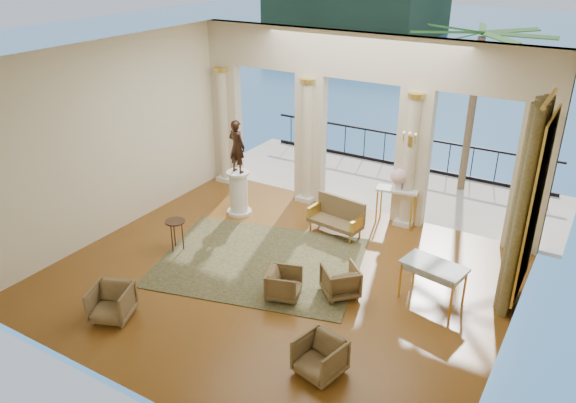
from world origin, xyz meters
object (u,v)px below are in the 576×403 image
Objects in this scene: statue at (237,146)px; game_table at (434,269)px; settee at (337,216)px; armchair_a at (111,301)px; armchair_d at (284,283)px; armchair_b at (320,355)px; armchair_c at (340,279)px; pedestal at (239,193)px; side_table at (175,225)px; console_table at (397,195)px.

game_table is at bearing 175.41° from statue.
settee is at bearing -164.17° from statue.
armchair_a reaches higher than armchair_d.
armchair_b is (4.00, 0.68, -0.01)m from armchair_a.
pedestal is at bearing -72.54° from armchair_c.
settee is 3.80m from side_table.
armchair_a is at bearing -104.06° from settee.
settee is 1.03× the size of statue.
statue is (-2.64, -0.34, 1.39)m from settee.
settee reaches higher than armchair_b.
armchair_c is 4.34m from pedestal.
settee is 1.31× the size of console_table.
console_table is (3.67, 1.50, 0.23)m from pedestal.
game_table is (0.90, 2.91, 0.38)m from armchair_b.
armchair_b is 5.76m from console_table.
console_table is at bearing -132.23° from armchair_c.
armchair_a is 1.00× the size of side_table.
pedestal is 0.86× the size of statue.
console_table reaches higher than game_table.
console_table is (-1.81, 2.77, 0.05)m from game_table.
statue is (-3.86, 1.97, 1.48)m from armchair_c.
pedestal reaches higher than settee.
armchair_b is 1.10× the size of armchair_d.
armchair_a is 0.55× the size of statue.
console_table is at bearing -27.44° from armchair_d.
armchair_b is 0.52× the size of settee.
settee reaches higher than side_table.
settee is at bearing -11.65° from armchair_d.
statue is 1.27× the size of console_table.
settee is at bearing -107.68° from armchair_c.
game_table is 5.63m from pedestal.
settee is (-1.93, 4.52, 0.08)m from armchair_b.
armchair_a is at bearing -157.59° from armchair_b.
side_table reaches higher than armchair_b.
pedestal reaches higher than game_table.
settee is (-0.31, 2.96, 0.11)m from armchair_d.
console_table reaches higher than armchair_a.
armchair_a is 0.53× the size of settee.
armchair_d is 4.22m from statue.
side_table is at bearing -92.57° from pedestal.
statue is 1.82× the size of side_table.
armchair_b reaches higher than armchair_c.
armchair_d is 0.50× the size of game_table.
side_table reaches higher than armchair_a.
pedestal is at bearing 177.67° from game_table.
pedestal reaches higher than armchair_d.
settee is (-1.22, 2.32, 0.09)m from armchair_c.
pedestal is 1.57× the size of side_table.
armchair_d is (2.37, 2.23, -0.04)m from armchair_a.
settee is at bearing 125.97° from armchair_b.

